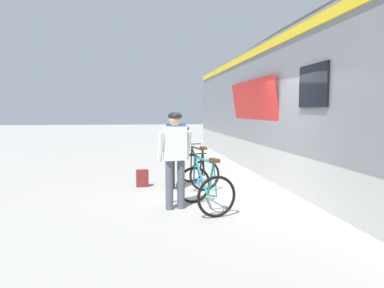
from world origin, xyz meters
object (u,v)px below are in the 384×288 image
(train_car, at_px, (354,103))
(cyclist_near_in_white, at_px, (175,151))
(bicycle_near_teal, at_px, (204,188))
(water_bottle_near_the_bikes, at_px, (198,182))
(bicycle_far_black, at_px, (198,170))
(backpack_on_platform, at_px, (142,178))
(cyclist_far_in_blue, at_px, (176,143))

(train_car, xyz_separation_m, cyclist_near_in_white, (-4.11, -1.06, -0.91))
(bicycle_near_teal, xyz_separation_m, water_bottle_near_the_bikes, (0.21, 2.02, -0.30))
(water_bottle_near_the_bikes, bearing_deg, bicycle_far_black, -176.01)
(backpack_on_platform, bearing_deg, cyclist_far_in_blue, -29.09)
(train_car, relative_size, bicycle_near_teal, 18.06)
(bicycle_near_teal, distance_m, backpack_on_platform, 2.45)
(backpack_on_platform, bearing_deg, water_bottle_near_the_bikes, -11.75)
(cyclist_near_in_white, relative_size, backpack_on_platform, 4.40)
(cyclist_far_in_blue, height_order, water_bottle_near_the_bikes, cyclist_far_in_blue)
(cyclist_far_in_blue, bearing_deg, cyclist_near_in_white, -96.31)
(bicycle_far_black, height_order, backpack_on_platform, bicycle_far_black)
(bicycle_near_teal, bearing_deg, bicycle_far_black, 84.46)
(cyclist_far_in_blue, xyz_separation_m, bicycle_far_black, (0.53, 0.19, -0.65))
(backpack_on_platform, relative_size, water_bottle_near_the_bikes, 2.01)
(train_car, xyz_separation_m, bicycle_near_teal, (-3.60, -1.20, -1.56))
(cyclist_far_in_blue, xyz_separation_m, bicycle_near_teal, (0.33, -1.83, -0.65))
(water_bottle_near_the_bikes, bearing_deg, bicycle_near_teal, -96.04)
(cyclist_near_in_white, height_order, backpack_on_platform, cyclist_near_in_white)
(cyclist_near_in_white, bearing_deg, cyclist_far_in_blue, 83.69)
(cyclist_near_in_white, height_order, water_bottle_near_the_bikes, cyclist_near_in_white)
(cyclist_far_in_blue, bearing_deg, bicycle_far_black, 19.54)
(water_bottle_near_the_bikes, bearing_deg, cyclist_far_in_blue, -160.94)
(train_car, bearing_deg, cyclist_near_in_white, -165.58)
(backpack_on_platform, distance_m, water_bottle_near_the_bikes, 1.32)
(cyclist_far_in_blue, distance_m, bicycle_near_teal, 1.97)
(cyclist_near_in_white, relative_size, bicycle_near_teal, 1.46)
(bicycle_near_teal, bearing_deg, cyclist_far_in_blue, 100.18)
(train_car, relative_size, backpack_on_platform, 54.47)
(cyclist_near_in_white, height_order, bicycle_near_teal, cyclist_near_in_white)
(cyclist_far_in_blue, distance_m, backpack_on_platform, 1.20)
(cyclist_near_in_white, bearing_deg, train_car, 14.42)
(bicycle_near_teal, distance_m, bicycle_far_black, 2.03)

